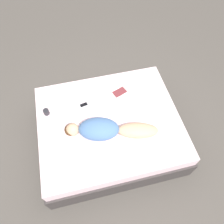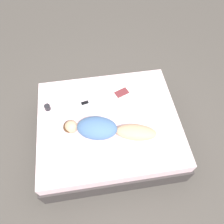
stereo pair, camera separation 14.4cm
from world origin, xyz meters
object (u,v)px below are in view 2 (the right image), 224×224
Objects in this scene: person at (105,129)px; open_magazine at (125,97)px; coffee_mug at (47,107)px; cell_phone at (85,103)px.

person reaches higher than open_magazine.
person is 0.95m from coffee_mug.
cell_phone is at bearing 70.30° from open_magazine.
person is 8.76× the size of cell_phone.
open_magazine is 1.19m from coffee_mug.
open_magazine is at bearing -100.48° from cell_phone.
coffee_mug is at bearing 70.28° from person.
open_magazine is at bearing -21.32° from person.
person is at bearing -168.82° from cell_phone.
person is 11.18× the size of coffee_mug.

